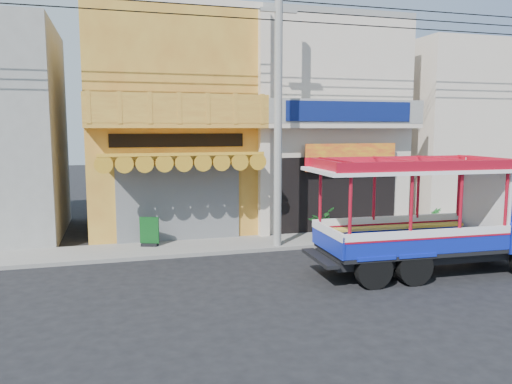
% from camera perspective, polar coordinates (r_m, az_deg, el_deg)
% --- Properties ---
extents(ground, '(90.00, 90.00, 0.00)m').
position_cam_1_polar(ground, '(14.01, 10.70, -9.23)').
color(ground, black).
rests_on(ground, ground).
extents(sidewalk, '(30.00, 2.00, 0.12)m').
position_cam_1_polar(sidewalk, '(17.55, 4.86, -5.55)').
color(sidewalk, slate).
rests_on(sidewalk, ground).
extents(shophouse_left, '(6.00, 7.50, 8.24)m').
position_cam_1_polar(shophouse_left, '(20.07, -9.99, 7.63)').
color(shophouse_left, '#BC7629').
rests_on(shophouse_left, ground).
extents(shophouse_right, '(6.00, 6.75, 8.24)m').
position_cam_1_polar(shophouse_right, '(21.53, 6.25, 7.66)').
color(shophouse_right, beige).
rests_on(shophouse_right, ground).
extents(party_pilaster, '(0.35, 0.30, 8.00)m').
position_cam_1_polar(party_pilaster, '(17.59, 0.93, 7.44)').
color(party_pilaster, beige).
rests_on(party_pilaster, ground).
extents(filler_building_right, '(6.00, 6.00, 7.60)m').
position_cam_1_polar(filler_building_right, '(25.04, 21.33, 6.45)').
color(filler_building_right, beige).
rests_on(filler_building_right, ground).
extents(utility_pole, '(28.00, 0.26, 9.00)m').
position_cam_1_polar(utility_pole, '(16.20, 3.06, 11.10)').
color(utility_pole, gray).
rests_on(utility_pole, ground).
extents(songthaew_truck, '(6.84, 2.47, 3.16)m').
position_cam_1_polar(songthaew_truck, '(14.72, 21.27, -2.71)').
color(songthaew_truck, black).
rests_on(songthaew_truck, ground).
extents(green_sign, '(0.61, 0.45, 0.96)m').
position_cam_1_polar(green_sign, '(16.74, -12.08, -4.70)').
color(green_sign, black).
rests_on(green_sign, sidewalk).
extents(potted_plant_a, '(1.25, 1.28, 1.08)m').
position_cam_1_polar(potted_plant_a, '(17.55, 7.44, -3.59)').
color(potted_plant_a, '#19591F').
rests_on(potted_plant_a, sidewalk).
extents(potted_plant_c, '(0.55, 0.55, 0.86)m').
position_cam_1_polar(potted_plant_c, '(19.95, 19.82, -2.96)').
color(potted_plant_c, '#19591F').
rests_on(potted_plant_c, sidewalk).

